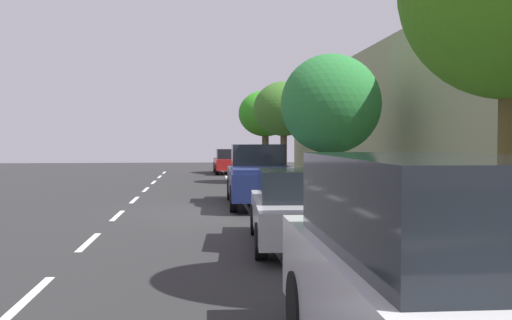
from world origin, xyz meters
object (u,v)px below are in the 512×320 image
at_px(parked_sedan_silver_second, 298,208).
at_px(fire_hydrant, 437,250).
at_px(street_tree_mid_block, 331,104).
at_px(street_tree_corner, 265,114).
at_px(street_tree_far_end, 284,109).
at_px(parked_suv_white_nearest, 439,278).
at_px(parked_pickup_dark_blue_mid, 260,177).
at_px(cyclist_with_backpack, 270,166).
at_px(bicycle_at_curb, 263,184).
at_px(parked_sedan_red_far, 229,161).

bearing_deg(parked_sedan_silver_second, fire_hydrant, -68.63).
xyz_separation_m(street_tree_mid_block, street_tree_corner, (0.00, 18.17, 0.48)).
relative_size(street_tree_corner, fire_hydrant, 5.94).
xyz_separation_m(street_tree_mid_block, street_tree_far_end, (0.00, 10.20, 0.36)).
bearing_deg(parked_suv_white_nearest, street_tree_mid_block, 81.01).
xyz_separation_m(parked_pickup_dark_blue_mid, street_tree_far_end, (2.08, 9.11, 2.65)).
relative_size(parked_suv_white_nearest, fire_hydrant, 5.62).
bearing_deg(parked_pickup_dark_blue_mid, cyclist_with_backpack, 77.74).
relative_size(cyclist_with_backpack, street_tree_far_end, 0.37).
bearing_deg(street_tree_mid_block, parked_sedan_silver_second, -108.36).
relative_size(bicycle_at_curb, street_tree_corner, 0.26).
bearing_deg(parked_pickup_dark_blue_mid, parked_sedan_red_far, 90.47).
xyz_separation_m(parked_sedan_silver_second, parked_sedan_red_far, (-0.20, 24.50, 0.00)).
relative_size(parked_suv_white_nearest, cyclist_with_backpack, 2.66).
xyz_separation_m(parked_pickup_dark_blue_mid, parked_sedan_red_far, (-0.14, 17.32, -0.15)).
bearing_deg(parked_sedan_red_far, street_tree_far_end, -74.87).
height_order(street_tree_mid_block, fire_hydrant, street_tree_mid_block).
height_order(parked_pickup_dark_blue_mid, parked_sedan_red_far, parked_pickup_dark_blue_mid).
height_order(parked_sedan_silver_second, bicycle_at_curb, parked_sedan_silver_second).
height_order(parked_sedan_silver_second, parked_pickup_dark_blue_mid, parked_pickup_dark_blue_mid).
bearing_deg(parked_suv_white_nearest, street_tree_corner, 86.20).
distance_m(parked_pickup_dark_blue_mid, fire_hydrant, 10.84).
distance_m(parked_sedan_red_far, street_tree_corner, 3.67).
distance_m(parked_sedan_silver_second, bicycle_at_curb, 11.19).
bearing_deg(bicycle_at_curb, fire_hydrant, -86.52).
height_order(parked_pickup_dark_blue_mid, street_tree_mid_block, street_tree_mid_block).
relative_size(street_tree_mid_block, fire_hydrant, 5.47).
distance_m(parked_pickup_dark_blue_mid, street_tree_mid_block, 3.27).
height_order(parked_sedan_silver_second, parked_sedan_red_far, same).
bearing_deg(street_tree_far_end, fire_hydrant, -91.82).
distance_m(parked_pickup_dark_blue_mid, parked_sedan_red_far, 17.32).
bearing_deg(parked_sedan_silver_second, street_tree_mid_block, 71.64).
height_order(street_tree_mid_block, street_tree_corner, street_tree_corner).
distance_m(parked_pickup_dark_blue_mid, bicycle_at_curb, 4.06).
bearing_deg(street_tree_far_end, bicycle_at_curb, -106.59).
height_order(cyclist_with_backpack, fire_hydrant, cyclist_with_backpack).
relative_size(parked_sedan_red_far, street_tree_far_end, 0.93).
height_order(parked_suv_white_nearest, parked_sedan_silver_second, parked_suv_white_nearest).
relative_size(parked_suv_white_nearest, parked_pickup_dark_blue_mid, 0.88).
distance_m(cyclist_with_backpack, street_tree_far_end, 6.24).
xyz_separation_m(parked_pickup_dark_blue_mid, bicycle_at_curb, (0.55, 3.99, -0.52)).
relative_size(parked_sedan_silver_second, parked_sedan_red_far, 1.02).
xyz_separation_m(parked_pickup_dark_blue_mid, fire_hydrant, (1.44, -10.73, -0.35)).
height_order(cyclist_with_backpack, street_tree_mid_block, street_tree_mid_block).
bearing_deg(street_tree_corner, cyclist_with_backpack, -95.51).
relative_size(street_tree_far_end, fire_hydrant, 5.66).
bearing_deg(street_tree_mid_block, cyclist_with_backpack, 105.84).
bearing_deg(fire_hydrant, street_tree_mid_block, 86.26).
distance_m(parked_sedan_silver_second, cyclist_with_backpack, 10.73).
bearing_deg(parked_sedan_silver_second, street_tree_far_end, 82.93).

